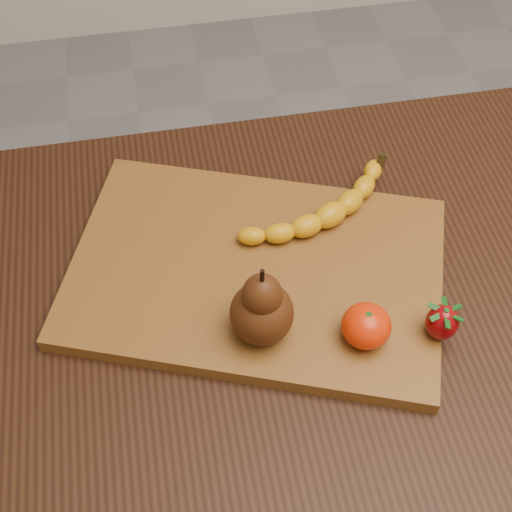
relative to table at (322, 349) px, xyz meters
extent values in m
cube|color=black|center=(0.00, 0.00, 0.08)|extent=(1.00, 0.70, 0.04)
cylinder|color=black|center=(-0.45, 0.30, -0.30)|extent=(0.05, 0.05, 0.72)
cylinder|color=black|center=(0.45, 0.30, -0.30)|extent=(0.05, 0.05, 0.72)
cube|color=brown|center=(-0.08, 0.06, 0.11)|extent=(0.53, 0.44, 0.02)
ellipsoid|color=red|center=(0.02, -0.06, 0.14)|extent=(0.07, 0.07, 0.05)
camera|label=1|loc=(-0.17, -0.46, 0.81)|focal=50.00mm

